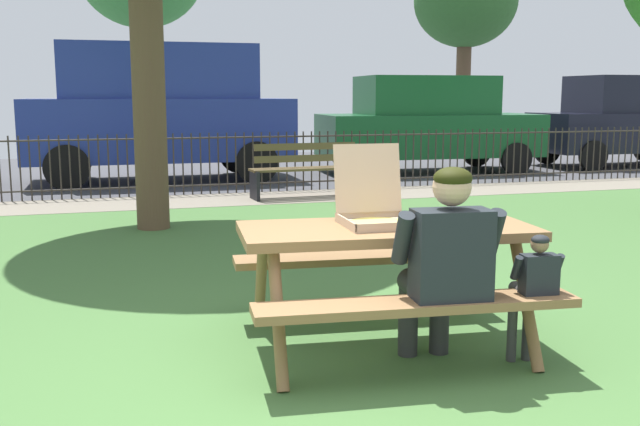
% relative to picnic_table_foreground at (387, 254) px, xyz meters
% --- Properties ---
extents(ground, '(28.00, 12.36, 0.02)m').
position_rel_picnic_table_foreground_xyz_m(ground, '(-0.60, 1.32, -0.61)').
color(ground, '#436C35').
extents(cobblestone_walkway, '(28.00, 1.40, 0.01)m').
position_rel_picnic_table_foreground_xyz_m(cobblestone_walkway, '(-0.60, 6.80, -0.60)').
color(cobblestone_walkway, gray).
extents(street_asphalt, '(28.00, 7.93, 0.01)m').
position_rel_picnic_table_foreground_xyz_m(street_asphalt, '(-0.60, 11.47, -0.60)').
color(street_asphalt, '#424247').
extents(picnic_table_foreground, '(1.93, 1.65, 0.79)m').
position_rel_picnic_table_foreground_xyz_m(picnic_table_foreground, '(0.00, 0.00, 0.00)').
color(picnic_table_foreground, olive).
rests_on(picnic_table_foreground, ground).
extents(pizza_box_open, '(0.46, 0.51, 0.49)m').
position_rel_picnic_table_foreground_xyz_m(pizza_box_open, '(-0.04, 0.09, 0.27)').
color(pizza_box_open, tan).
rests_on(pizza_box_open, picnic_table_foreground).
extents(pizza_slice_on_table, '(0.27, 0.24, 0.02)m').
position_rel_picnic_table_foreground_xyz_m(pizza_slice_on_table, '(0.42, -0.10, 0.18)').
color(pizza_slice_on_table, '#E4CB50').
rests_on(pizza_slice_on_table, picnic_table_foreground).
extents(adult_at_table, '(0.63, 0.62, 1.19)m').
position_rel_picnic_table_foreground_xyz_m(adult_at_table, '(0.14, -0.52, 0.06)').
color(adult_at_table, '#2C2C2C').
rests_on(adult_at_table, ground).
extents(child_at_table, '(0.30, 0.30, 0.80)m').
position_rel_picnic_table_foreground_xyz_m(child_at_table, '(0.66, -0.60, -0.10)').
color(child_at_table, '#3B3B3B').
rests_on(child_at_table, ground).
extents(iron_fence_streetside, '(19.81, 0.03, 0.98)m').
position_rel_picnic_table_foreground_xyz_m(iron_fence_streetside, '(-0.60, 7.50, -0.10)').
color(iron_fence_streetside, '#2D2823').
rests_on(iron_fence_streetside, ground).
extents(park_bench_center, '(1.62, 0.54, 0.85)m').
position_rel_picnic_table_foreground_xyz_m(park_bench_center, '(1.28, 6.67, -0.18)').
color(park_bench_center, brown).
rests_on(park_bench_center, ground).
extents(parked_car_center, '(4.72, 2.11, 2.46)m').
position_rel_picnic_table_foreground_xyz_m(parked_car_center, '(-0.63, 9.59, 0.71)').
color(parked_car_center, navy).
rests_on(parked_car_center, ground).
extents(parked_car_right, '(4.49, 2.11, 1.94)m').
position_rel_picnic_table_foreground_xyz_m(parked_car_right, '(4.71, 9.59, 0.41)').
color(parked_car_right, '#155027').
rests_on(parked_car_right, ground).
extents(parked_car_far_right, '(3.94, 1.92, 1.98)m').
position_rel_picnic_table_foreground_xyz_m(parked_car_far_right, '(9.44, 9.59, 0.41)').
color(parked_car_far_right, black).
rests_on(parked_car_far_right, ground).
extents(far_tree_center, '(3.14, 3.14, 5.82)m').
position_rel_picnic_table_foreground_xyz_m(far_tree_center, '(9.14, 16.64, 3.75)').
color(far_tree_center, brown).
rests_on(far_tree_center, ground).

